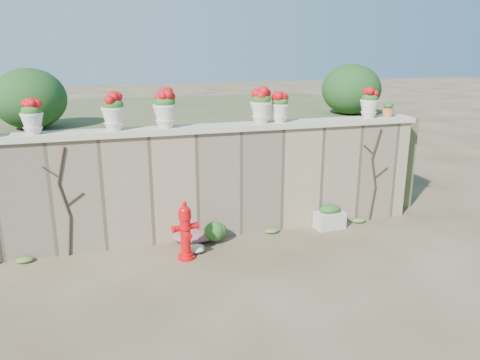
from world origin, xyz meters
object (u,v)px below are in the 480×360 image
object	(u,v)px
planter_box	(330,217)
urn_pot_0	(32,117)
fire_hydrant	(185,230)
terracotta_pot	(388,110)

from	to	relation	value
planter_box	urn_pot_0	distance (m)	5.68
urn_pot_0	planter_box	bearing A→B (deg)	-4.16
fire_hydrant	terracotta_pot	distance (m)	4.77
fire_hydrant	planter_box	size ratio (longest dim) A/B	1.72
planter_box	urn_pot_0	world-z (taller)	urn_pot_0
urn_pot_0	terracotta_pot	xyz separation A→B (m)	(6.62, -0.00, -0.14)
urn_pot_0	fire_hydrant	bearing A→B (deg)	-22.32
fire_hydrant	urn_pot_0	xyz separation A→B (m)	(-2.26, 0.93, 1.86)
fire_hydrant	urn_pot_0	distance (m)	3.08
planter_box	terracotta_pot	xyz separation A→B (m)	(1.38, 0.38, 2.01)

